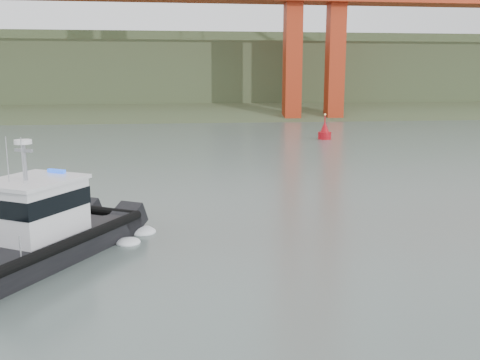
# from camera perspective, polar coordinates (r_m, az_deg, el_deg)

# --- Properties ---
(ground) EXTENTS (400.00, 400.00, 0.00)m
(ground) POSITION_cam_1_polar(r_m,az_deg,el_deg) (24.21, 2.57, -8.81)
(ground) COLOR #4E5C56
(ground) RESTS_ON ground
(headlands) EXTENTS (500.00, 105.36, 27.12)m
(headlands) POSITION_cam_1_polar(r_m,az_deg,el_deg) (147.98, -5.78, 10.62)
(headlands) COLOR #364628
(headlands) RESTS_ON ground
(patrol_boat) EXTENTS (9.60, 12.27, 5.69)m
(patrol_boat) POSITION_cam_1_polar(r_m,az_deg,el_deg) (25.80, -21.56, -5.01)
(patrol_boat) COLOR black
(patrol_boat) RESTS_ON ground
(nav_buoy) EXTENTS (1.71, 1.71, 3.56)m
(nav_buoy) POSITION_cam_1_polar(r_m,az_deg,el_deg) (70.81, 9.02, 5.07)
(nav_buoy) COLOR #B00C15
(nav_buoy) RESTS_ON ground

